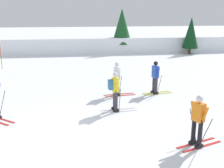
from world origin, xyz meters
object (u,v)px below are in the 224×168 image
skier_yellow (115,90)px  conifer_far_right (122,26)px  trail_marker_pole (0,52)px  skier_blue (155,76)px  conifer_far_left (191,33)px  skier_white (117,78)px  skier_orange (198,119)px

skier_yellow → conifer_far_right: bearing=79.6°
trail_marker_pole → skier_blue: bearing=-38.5°
conifer_far_left → skier_white: bearing=-125.9°
skier_orange → trail_marker_pole: (-9.18, 13.21, 0.35)m
conifer_far_left → conifer_far_right: 6.67m
skier_orange → trail_marker_pole: 16.09m
trail_marker_pole → conifer_far_right: (9.99, 6.43, 1.33)m
skier_yellow → conifer_far_right: (2.96, 16.17, 1.64)m
skier_blue → conifer_far_right: (0.55, 13.93, 1.68)m
trail_marker_pole → conifer_far_left: bearing=16.5°
skier_white → conifer_far_right: (2.54, 13.97, 1.68)m
skier_orange → skier_white: same height
skier_blue → conifer_far_left: (7.01, 12.38, 1.12)m
skier_blue → skier_white: same height
skier_blue → skier_orange: bearing=-92.6°
skier_white → trail_marker_pole: (-7.45, 7.54, 0.35)m
skier_orange → conifer_far_left: (7.28, 18.08, 1.12)m
skier_orange → skier_blue: bearing=87.4°
conifer_far_left → conifer_far_right: size_ratio=0.82×
skier_white → conifer_far_right: conifer_far_right is taller
skier_yellow → skier_orange: 4.09m
trail_marker_pole → conifer_far_left: conifer_far_left is taller
skier_blue → skier_orange: same height
conifer_far_left → skier_blue: bearing=-119.5°
skier_white → conifer_far_left: bearing=54.1°
skier_blue → conifer_far_left: size_ratio=0.49×
skier_orange → skier_white: size_ratio=1.00×
skier_yellow → skier_white: (0.42, 2.19, -0.04)m
conifer_far_left → conifer_far_right: (-6.46, 1.56, 0.56)m
trail_marker_pole → skier_white: bearing=-45.4°
skier_blue → conifer_far_left: bearing=60.5°
skier_orange → conifer_far_right: conifer_far_right is taller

